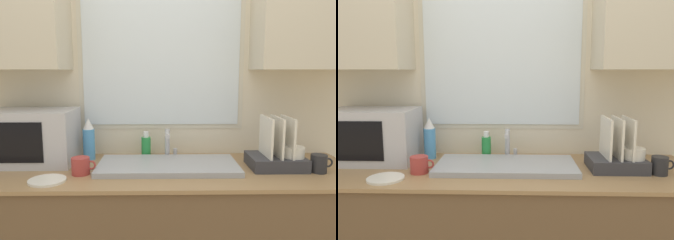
# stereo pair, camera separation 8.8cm
# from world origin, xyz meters

# --- Properties ---
(wall_back) EXTENTS (6.00, 0.38, 2.60)m
(wall_back) POSITION_xyz_m (0.00, 0.65, 1.42)
(wall_back) COLOR beige
(wall_back) RESTS_ON ground_plane
(sink_basin) EXTENTS (0.78, 0.37, 0.03)m
(sink_basin) POSITION_xyz_m (0.04, 0.34, 0.91)
(sink_basin) COLOR #9EA0A5
(sink_basin) RESTS_ON countertop
(faucet) EXTENTS (0.08, 0.16, 0.18)m
(faucet) POSITION_xyz_m (0.04, 0.53, 1.01)
(faucet) COLOR #B7B7BC
(faucet) RESTS_ON countertop
(microwave) EXTENTS (0.51, 0.34, 0.32)m
(microwave) POSITION_xyz_m (-0.77, 0.46, 1.06)
(microwave) COLOR #B2B2B7
(microwave) RESTS_ON countertop
(dish_rack) EXTENTS (0.30, 0.25, 0.29)m
(dish_rack) POSITION_xyz_m (0.65, 0.33, 0.97)
(dish_rack) COLOR #333338
(dish_rack) RESTS_ON countertop
(spray_bottle) EXTENTS (0.07, 0.07, 0.26)m
(spray_bottle) POSITION_xyz_m (-0.45, 0.53, 1.02)
(spray_bottle) COLOR #4C99D8
(spray_bottle) RESTS_ON countertop
(soap_bottle) EXTENTS (0.06, 0.06, 0.17)m
(soap_bottle) POSITION_xyz_m (-0.10, 0.57, 0.97)
(soap_bottle) COLOR #268C3F
(soap_bottle) RESTS_ON countertop
(mug_near_sink) EXTENTS (0.13, 0.10, 0.09)m
(mug_near_sink) POSITION_xyz_m (-0.43, 0.23, 0.94)
(mug_near_sink) COLOR #A53833
(mug_near_sink) RESTS_ON countertop
(mug_by_rack) EXTENTS (0.12, 0.09, 0.10)m
(mug_by_rack) POSITION_xyz_m (0.85, 0.25, 0.95)
(mug_by_rack) COLOR #262628
(mug_by_rack) RESTS_ON countertop
(small_plate) EXTENTS (0.18, 0.18, 0.01)m
(small_plate) POSITION_xyz_m (-0.57, 0.12, 0.90)
(small_plate) COLOR silver
(small_plate) RESTS_ON countertop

